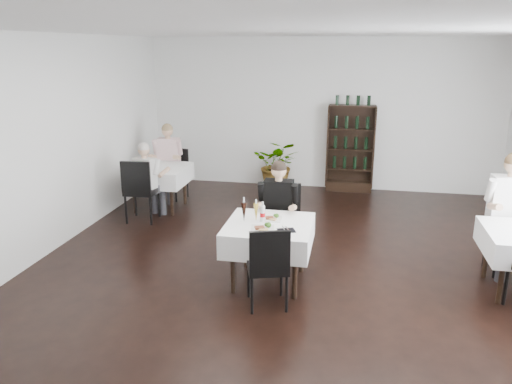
# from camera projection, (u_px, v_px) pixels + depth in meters

# --- Properties ---
(room_shell) EXTENTS (9.00, 9.00, 9.00)m
(room_shell) POSITION_uv_depth(u_px,v_px,m) (295.00, 165.00, 5.74)
(room_shell) COLOR black
(room_shell) RESTS_ON ground
(wine_shelf) EXTENTS (0.90, 0.28, 1.75)m
(wine_shelf) POSITION_uv_depth(u_px,v_px,m) (350.00, 150.00, 9.87)
(wine_shelf) COLOR black
(wine_shelf) RESTS_ON ground
(main_table) EXTENTS (1.03, 1.03, 0.77)m
(main_table) POSITION_uv_depth(u_px,v_px,m) (269.00, 235.00, 6.04)
(main_table) COLOR black
(main_table) RESTS_ON ground
(left_table) EXTENTS (0.98, 0.98, 0.77)m
(left_table) POSITION_uv_depth(u_px,v_px,m) (159.00, 175.00, 8.84)
(left_table) COLOR black
(left_table) RESTS_ON ground
(potted_tree) EXTENTS (0.94, 0.83, 1.01)m
(potted_tree) POSITION_uv_depth(u_px,v_px,m) (278.00, 164.00, 10.13)
(potted_tree) COLOR #225A1F
(potted_tree) RESTS_ON ground
(main_chair_far) EXTENTS (0.53, 0.54, 1.04)m
(main_chair_far) POSITION_uv_depth(u_px,v_px,m) (283.00, 217.00, 6.75)
(main_chair_far) COLOR black
(main_chair_far) RESTS_ON ground
(main_chair_near) EXTENTS (0.55, 0.55, 0.96)m
(main_chair_near) POSITION_uv_depth(u_px,v_px,m) (268.00, 263.00, 5.44)
(main_chair_near) COLOR black
(main_chair_near) RESTS_ON ground
(left_chair_far) EXTENTS (0.54, 0.54, 0.94)m
(left_chair_far) POSITION_uv_depth(u_px,v_px,m) (176.00, 170.00, 9.54)
(left_chair_far) COLOR black
(left_chair_far) RESTS_ON ground
(left_chair_near) EXTENTS (0.51, 0.51, 1.06)m
(left_chair_near) POSITION_uv_depth(u_px,v_px,m) (139.00, 187.00, 8.15)
(left_chair_near) COLOR black
(left_chair_near) RESTS_ON ground
(right_chair_far) EXTENTS (0.46, 0.46, 0.90)m
(right_chair_far) POSITION_uv_depth(u_px,v_px,m) (505.00, 233.00, 6.41)
(right_chair_far) COLOR black
(right_chair_far) RESTS_ON ground
(diner_main) EXTENTS (0.52, 0.52, 1.39)m
(diner_main) POSITION_uv_depth(u_px,v_px,m) (278.00, 205.00, 6.57)
(diner_main) COLOR #393A40
(diner_main) RESTS_ON ground
(diner_left_far) EXTENTS (0.56, 0.57, 1.45)m
(diner_left_far) POSITION_uv_depth(u_px,v_px,m) (167.00, 157.00, 9.28)
(diner_left_far) COLOR #393A40
(diner_left_far) RESTS_ON ground
(diner_left_near) EXTENTS (0.55, 0.58, 1.32)m
(diner_left_near) POSITION_uv_depth(u_px,v_px,m) (148.00, 175.00, 8.28)
(diner_left_near) COLOR #393A40
(diner_left_near) RESTS_ON ground
(diner_right_far) EXTENTS (0.60, 0.61, 1.56)m
(diner_right_far) POSITION_uv_depth(u_px,v_px,m) (510.00, 205.00, 6.24)
(diner_right_far) COLOR #393A40
(diner_right_far) RESTS_ON ground
(plate_far) EXTENTS (0.24, 0.24, 0.07)m
(plate_far) POSITION_uv_depth(u_px,v_px,m) (272.00, 218.00, 6.13)
(plate_far) COLOR white
(plate_far) RESTS_ON main_table
(plate_near) EXTENTS (0.31, 0.31, 0.08)m
(plate_near) POSITION_uv_depth(u_px,v_px,m) (263.00, 228.00, 5.78)
(plate_near) COLOR white
(plate_near) RESTS_ON main_table
(pilsner_dark) EXTENTS (0.07, 0.07, 0.31)m
(pilsner_dark) POSITION_uv_depth(u_px,v_px,m) (244.00, 212.00, 6.02)
(pilsner_dark) COLOR black
(pilsner_dark) RESTS_ON main_table
(pilsner_lager) EXTENTS (0.06, 0.06, 0.28)m
(pilsner_lager) POSITION_uv_depth(u_px,v_px,m) (256.00, 212.00, 6.05)
(pilsner_lager) COLOR gold
(pilsner_lager) RESTS_ON main_table
(coke_bottle) EXTENTS (0.06, 0.06, 0.25)m
(coke_bottle) POSITION_uv_depth(u_px,v_px,m) (263.00, 214.00, 6.04)
(coke_bottle) COLOR silver
(coke_bottle) RESTS_ON main_table
(napkin_cutlery) EXTENTS (0.24, 0.21, 0.02)m
(napkin_cutlery) POSITION_uv_depth(u_px,v_px,m) (286.00, 230.00, 5.76)
(napkin_cutlery) COLOR black
(napkin_cutlery) RESTS_ON main_table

